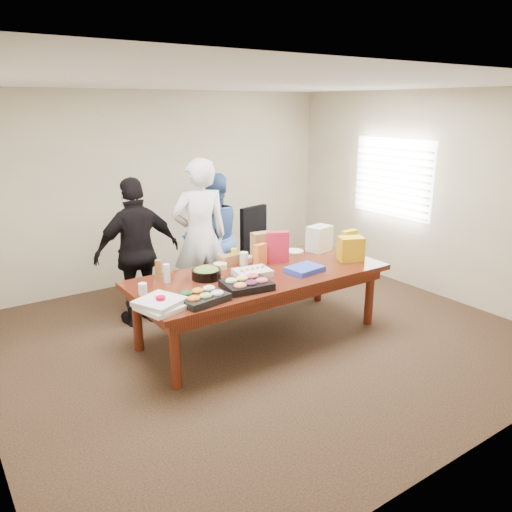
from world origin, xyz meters
TOP-DOWN VIEW (x-y plane):
  - floor at (0.00, 0.00)m, footprint 5.50×5.00m
  - ceiling at (0.00, 0.00)m, footprint 5.50×5.00m
  - wall_back at (0.00, 2.50)m, footprint 5.50×0.04m
  - wall_front at (0.00, -2.50)m, footprint 5.50×0.04m
  - wall_right at (2.75, 0.00)m, footprint 0.04×5.00m
  - window_panel at (2.72, 0.60)m, footprint 0.03×1.40m
  - window_blinds at (2.68, 0.60)m, footprint 0.04×1.36m
  - conference_table at (0.00, 0.00)m, footprint 2.80×1.20m
  - office_chair at (0.85, 1.16)m, footprint 0.67×0.67m
  - person_center at (-0.18, 1.02)m, footprint 0.77×0.58m
  - person_right at (0.13, 1.27)m, footprint 0.83×0.66m
  - person_left at (-0.94, 1.13)m, footprint 1.02×0.42m
  - veggie_tray at (-0.92, -0.37)m, footprint 0.49×0.41m
  - fruit_tray at (-0.39, -0.32)m, footprint 0.51×0.42m
  - sheet_cake at (-0.12, -0.03)m, footprint 0.41×0.33m
  - salad_bowl at (-0.57, 0.16)m, footprint 0.31×0.31m
  - chip_bag_blue at (0.43, -0.24)m, footprint 0.41×0.33m
  - chip_bag_red at (0.40, 0.22)m, footprint 0.27×0.19m
  - chip_bag_yellow at (1.30, -0.02)m, footprint 0.20×0.08m
  - chip_bag_orange at (0.16, 0.23)m, footprint 0.17×0.11m
  - mayo_jar at (0.01, 0.35)m, footprint 0.10×0.10m
  - mustard_bottle at (-0.06, 0.44)m, footprint 0.07×0.07m
  - dressing_bottle at (-0.99, 0.44)m, footprint 0.08×0.08m
  - ranch_bottle at (-0.96, 0.30)m, footprint 0.08×0.08m
  - banana_bunch at (0.40, 0.32)m, footprint 0.30×0.26m
  - bread_loaf at (-0.09, 0.46)m, footprint 0.29×0.16m
  - kraft_bag at (0.33, 0.44)m, footprint 0.26×0.17m
  - red_cup at (-1.30, -0.32)m, footprint 0.11×0.11m
  - clear_cup_a at (-1.29, -0.25)m, footprint 0.09×0.09m
  - clear_cup_b at (-1.30, 0.10)m, footprint 0.10×0.10m
  - pizza_box_lower at (-1.30, -0.33)m, footprint 0.45×0.45m
  - pizza_box_upper at (-1.30, -0.30)m, footprint 0.49×0.49m
  - plate_a at (0.82, 0.44)m, footprint 0.30×0.30m
  - plate_b at (0.68, 0.52)m, footprint 0.27×0.27m
  - dip_bowl_a at (0.10, 0.43)m, footprint 0.16×0.16m
  - dip_bowl_b at (-0.28, 0.37)m, footprint 0.16×0.16m
  - grocery_bag_white at (1.10, 0.30)m, footprint 0.33×0.27m
  - grocery_bag_yellow at (1.14, -0.22)m, footprint 0.34×0.29m

SIDE VIEW (x-z plane):
  - floor at x=0.00m, z-range -0.02..0.00m
  - conference_table at x=0.00m, z-range 0.00..0.75m
  - office_chair at x=0.85m, z-range 0.00..1.11m
  - plate_a at x=0.82m, z-range 0.75..0.76m
  - plate_b at x=0.68m, z-range 0.75..0.77m
  - pizza_box_lower at x=-1.30m, z-range 0.75..0.79m
  - chip_bag_blue at x=0.43m, z-range 0.75..0.81m
  - dip_bowl_b at x=-0.28m, z-range 0.75..0.81m
  - dip_bowl_a at x=0.10m, z-range 0.75..0.81m
  - sheet_cake at x=-0.12m, z-range 0.75..0.82m
  - veggie_tray at x=-0.92m, z-range 0.75..0.82m
  - fruit_tray at x=-0.39m, z-range 0.75..0.82m
  - banana_bunch at x=0.40m, z-range 0.75..0.84m
  - salad_bowl at x=-0.57m, z-range 0.75..0.85m
  - bread_loaf at x=-0.09m, z-range 0.75..0.86m
  - clear_cup_b at x=-1.30m, z-range 0.75..0.86m
  - clear_cup_a at x=-1.29m, z-range 0.75..0.86m
  - red_cup at x=-1.30m, z-range 0.75..0.86m
  - pizza_box_upper at x=-1.30m, z-range 0.79..0.83m
  - mayo_jar at x=0.01m, z-range 0.75..0.90m
  - person_right at x=0.13m, z-range 0.00..1.68m
  - mustard_bottle at x=-0.06m, z-range 0.75..0.93m
  - ranch_bottle at x=-0.96m, z-range 0.75..0.94m
  - dressing_bottle at x=-0.99m, z-range 0.75..0.96m
  - person_left at x=-0.94m, z-range 0.00..1.73m
  - chip_bag_orange at x=0.16m, z-range 0.75..1.00m
  - grocery_bag_yellow at x=1.14m, z-range 0.75..1.03m
  - chip_bag_yellow at x=1.30m, z-range 0.75..1.05m
  - kraft_bag at x=0.33m, z-range 0.75..1.06m
  - grocery_bag_white at x=1.10m, z-range 0.75..1.07m
  - chip_bag_red at x=0.40m, z-range 0.75..1.11m
  - person_center at x=-0.18m, z-range 0.00..1.91m
  - wall_back at x=0.00m, z-range 0.00..2.70m
  - wall_front at x=0.00m, z-range 0.00..2.70m
  - wall_right at x=2.75m, z-range 0.00..2.70m
  - window_panel at x=2.72m, z-range 0.95..2.05m
  - window_blinds at x=2.68m, z-range 1.00..2.00m
  - ceiling at x=0.00m, z-range 2.70..2.72m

